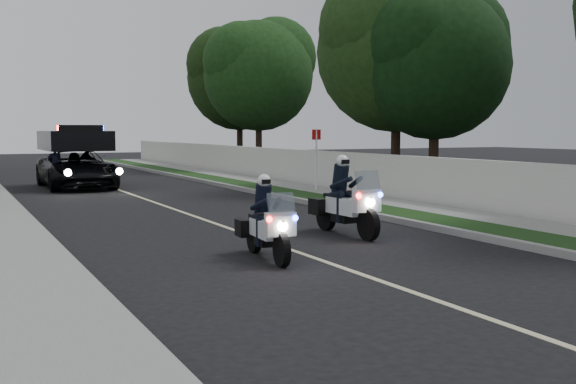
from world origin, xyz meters
The scene contains 17 objects.
ground centered at (0.00, 0.00, 0.00)m, with size 120.00×120.00×0.00m, color black.
curb_right centered at (4.10, 10.00, 0.07)m, with size 0.20×60.00×0.15m, color gray.
grass_verge centered at (4.80, 10.00, 0.08)m, with size 1.20×60.00×0.16m, color #193814.
sidewalk_right centered at (6.10, 10.00, 0.08)m, with size 1.40×60.00×0.16m, color gray.
property_wall centered at (7.10, 10.00, 0.75)m, with size 0.22×60.00×1.50m, color beige.
curb_left centered at (-4.10, 10.00, 0.07)m, with size 0.20×60.00×0.15m, color gray.
lane_marking centered at (0.00, 10.00, 0.00)m, with size 0.12×50.00×0.01m, color #BFB78C.
police_moto_left centered at (-0.81, 0.57, 0.00)m, with size 0.63×1.80×1.53m, color silver, non-canonical shape.
police_moto_right centered at (1.93, 2.39, 0.00)m, with size 0.73×2.08×1.77m, color silver, non-canonical shape.
police_suv centered at (-1.28, 17.67, 0.00)m, with size 2.54×5.49×2.67m, color black.
bicycle centered at (-2.21, 16.80, 0.00)m, with size 0.55×1.58×0.82m, color black.
cyclist centered at (-2.21, 16.80, 0.00)m, with size 0.55×0.37×1.53m, color black.
sign_post centered at (6.00, 11.21, 0.00)m, with size 0.37×0.37×2.39m, color #AE220C, non-canonical shape.
tree_right_b centered at (9.61, 11.47, 0.00)m, with size 6.14×6.14×10.24m, color #214216, non-canonical shape.
tree_right_c centered at (10.02, 9.67, 0.00)m, with size 5.41×5.41×9.01m, color black, non-canonical shape.
tree_right_d centered at (10.07, 25.49, 0.00)m, with size 6.20×6.20×10.34m, color #1B4316, non-canonical shape.
tree_right_e centered at (10.24, 28.74, 0.00)m, with size 6.30×6.30×10.51m, color #1B3611, non-canonical shape.
Camera 1 is at (-5.89, -10.59, 2.32)m, focal length 43.24 mm.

